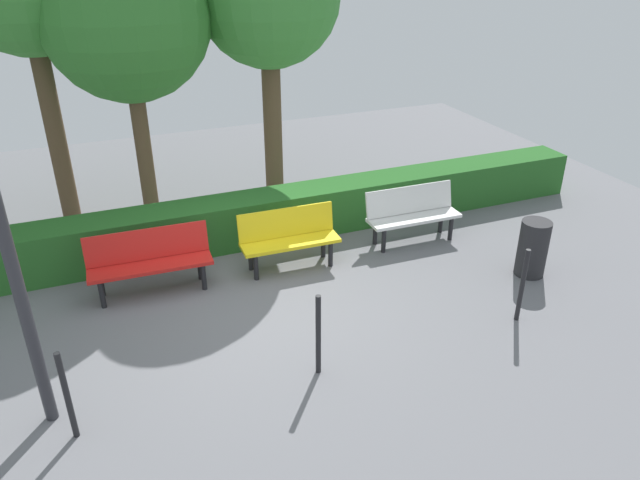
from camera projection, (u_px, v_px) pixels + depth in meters
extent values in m
plane|color=slate|center=(253.00, 302.00, 7.99)|extent=(16.00, 16.00, 0.00)
cube|color=white|center=(414.00, 218.00, 9.36)|extent=(1.49, 0.45, 0.05)
cube|color=white|center=(409.00, 199.00, 9.41)|extent=(1.48, 0.17, 0.42)
cylinder|color=black|center=(451.00, 229.00, 9.53)|extent=(0.07, 0.07, 0.39)
cylinder|color=black|center=(441.00, 221.00, 9.78)|extent=(0.07, 0.07, 0.39)
cylinder|color=black|center=(384.00, 241.00, 9.15)|extent=(0.07, 0.07, 0.39)
cylinder|color=black|center=(375.00, 233.00, 9.40)|extent=(0.07, 0.07, 0.39)
cube|color=yellow|center=(290.00, 242.00, 8.62)|extent=(1.43, 0.46, 0.05)
cube|color=yellow|center=(286.00, 222.00, 8.68)|extent=(1.42, 0.14, 0.42)
cylinder|color=black|center=(331.00, 254.00, 8.78)|extent=(0.07, 0.07, 0.39)
cylinder|color=black|center=(323.00, 245.00, 9.03)|extent=(0.07, 0.07, 0.39)
cylinder|color=black|center=(256.00, 267.00, 8.43)|extent=(0.07, 0.07, 0.39)
cylinder|color=black|center=(251.00, 258.00, 8.68)|extent=(0.07, 0.07, 0.39)
cube|color=red|center=(151.00, 266.00, 8.02)|extent=(1.64, 0.48, 0.05)
cube|color=red|center=(147.00, 244.00, 8.07)|extent=(1.62, 0.17, 0.42)
cylinder|color=black|center=(204.00, 277.00, 8.19)|extent=(0.07, 0.07, 0.39)
cylinder|color=black|center=(200.00, 267.00, 8.45)|extent=(0.07, 0.07, 0.39)
cylinder|color=black|center=(102.00, 294.00, 7.80)|extent=(0.07, 0.07, 0.39)
cylinder|color=black|center=(101.00, 283.00, 8.05)|extent=(0.07, 0.07, 0.39)
cube|color=#266023|center=(275.00, 215.00, 9.56)|extent=(11.02, 0.66, 0.74)
cylinder|color=brown|center=(273.00, 125.00, 10.36)|extent=(0.32, 0.32, 2.83)
cylinder|color=brown|center=(144.00, 148.00, 9.73)|extent=(0.26, 0.26, 2.53)
sphere|color=#337A2D|center=(125.00, 15.00, 8.81)|extent=(2.52, 2.52, 2.52)
cylinder|color=brown|center=(54.00, 128.00, 9.62)|extent=(0.29, 0.29, 3.17)
cylinder|color=black|center=(522.00, 286.00, 7.41)|extent=(0.06, 0.06, 1.00)
cylinder|color=black|center=(318.00, 335.00, 6.50)|extent=(0.06, 0.06, 1.00)
cylinder|color=black|center=(67.00, 396.00, 5.65)|extent=(0.06, 0.06, 1.00)
cylinder|color=#2D2D33|center=(20.00, 295.00, 5.43)|extent=(0.12, 0.12, 2.92)
cylinder|color=#262628|center=(533.00, 248.00, 8.47)|extent=(0.41, 0.41, 0.83)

